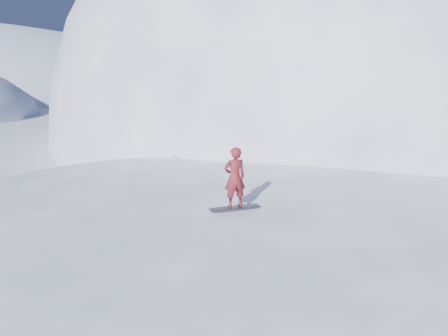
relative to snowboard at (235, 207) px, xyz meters
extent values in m
plane|color=white|center=(1.44, 0.68, -2.41)|extent=(400.00, 400.00, 0.00)
ellipsoid|color=white|center=(2.44, 3.68, -2.41)|extent=(36.00, 28.00, 4.80)
ellipsoid|color=white|center=(23.44, 26.68, -2.41)|extent=(60.00, 56.00, 56.00)
ellipsoid|color=white|center=(11.44, 20.68, -2.41)|extent=(28.00, 24.00, 18.00)
ellipsoid|color=white|center=(-2.56, -1.32, -2.41)|extent=(6.00, 5.40, 0.80)
ellipsoid|color=white|center=(6.44, -2.32, -2.41)|extent=(5.00, 4.50, 0.70)
ellipsoid|color=white|center=(-0.56, 6.68, -2.41)|extent=(7.00, 6.30, 1.00)
ellipsoid|color=white|center=(8.44, 4.68, -2.41)|extent=(4.00, 3.60, 0.60)
cube|color=black|center=(0.00, 0.00, 0.00)|extent=(1.68, 0.34, 0.03)
imported|color=maroon|center=(0.00, 0.00, 0.99)|extent=(0.72, 0.48, 1.95)
cube|color=silver|center=(0.37, 6.17, 0.01)|extent=(0.63, 5.98, 0.04)
cube|color=silver|center=(0.74, 6.17, 0.01)|extent=(1.32, 5.88, 0.04)
camera|label=1|loc=(-4.86, -12.48, 4.36)|focal=35.00mm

